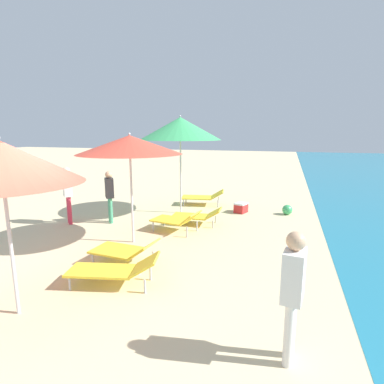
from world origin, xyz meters
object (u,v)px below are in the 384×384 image
at_px(lounger_nearest_shoreside, 114,269).
at_px(lounger_second_inland, 125,250).
at_px(lounger_second_shoreside, 176,220).
at_px(person_walking_far, 110,192).
at_px(person_walking_near, 293,285).
at_px(person_walking_mid, 68,190).
at_px(cooler_box, 241,208).
at_px(beach_ball, 287,210).
at_px(umbrella_nearest, 1,162).
at_px(umbrella_second, 130,145).
at_px(lounger_farthest_shoreside, 203,197).
at_px(lounger_farthest_inland, 197,215).
at_px(umbrella_farthest, 180,129).

distance_m(lounger_nearest_shoreside, lounger_second_inland, 0.86).
distance_m(lounger_second_shoreside, person_walking_far, 2.23).
height_order(lounger_nearest_shoreside, person_walking_near, person_walking_near).
bearing_deg(person_walking_mid, lounger_second_shoreside, -41.99).
relative_size(person_walking_far, cooler_box, 3.03).
distance_m(lounger_second_shoreside, beach_ball, 3.90).
relative_size(umbrella_nearest, person_walking_far, 1.70).
distance_m(person_walking_mid, person_walking_far, 1.17).
relative_size(umbrella_second, lounger_farthest_shoreside, 1.63).
height_order(lounger_second_inland, person_walking_far, person_walking_far).
relative_size(beach_ball, cooler_box, 0.64).
relative_size(lounger_second_shoreside, person_walking_mid, 0.82).
relative_size(lounger_farthest_inland, person_walking_near, 0.92).
xyz_separation_m(lounger_nearest_shoreside, beach_ball, (2.84, 5.75, -0.14)).
relative_size(umbrella_nearest, cooler_box, 5.14).
relative_size(lounger_second_inland, person_walking_mid, 0.83).
bearing_deg(umbrella_nearest, lounger_farthest_inland, 75.93).
distance_m(umbrella_second, cooler_box, 4.66).
relative_size(lounger_second_inland, person_walking_far, 0.90).
bearing_deg(lounger_farthest_inland, lounger_second_shoreside, 62.83).
relative_size(lounger_farthest_shoreside, lounger_farthest_inland, 1.11).
bearing_deg(lounger_second_shoreside, lounger_farthest_inland, -103.03).
bearing_deg(lounger_nearest_shoreside, umbrella_second, -83.73).
bearing_deg(lounger_farthest_shoreside, beach_ball, 160.82).
height_order(lounger_farthest_shoreside, person_walking_near, person_walking_near).
bearing_deg(umbrella_nearest, person_walking_mid, 119.80).
bearing_deg(umbrella_second, umbrella_nearest, -93.60).
relative_size(lounger_nearest_shoreside, cooler_box, 3.28).
bearing_deg(lounger_farthest_shoreside, umbrella_farthest, 61.64).
bearing_deg(person_walking_mid, umbrella_nearest, -106.49).
height_order(lounger_farthest_shoreside, person_walking_mid, person_walking_mid).
bearing_deg(umbrella_second, lounger_second_inland, -69.00).
xyz_separation_m(umbrella_nearest, cooler_box, (2.28, 6.74, -2.07)).
distance_m(lounger_second_shoreside, person_walking_mid, 3.30).
xyz_separation_m(lounger_nearest_shoreside, lounger_second_shoreside, (0.01, 3.08, 0.03)).
bearing_deg(lounger_farthest_shoreside, cooler_box, 146.13).
bearing_deg(beach_ball, person_walking_far, -153.67).
bearing_deg(umbrella_nearest, lounger_second_shoreside, 77.69).
distance_m(lounger_second_shoreside, cooler_box, 2.84).
height_order(umbrella_second, person_walking_mid, umbrella_second).
bearing_deg(cooler_box, umbrella_farthest, -162.29).
distance_m(umbrella_nearest, lounger_nearest_shoreside, 2.44).
bearing_deg(beach_ball, lounger_farthest_shoreside, 170.92).
bearing_deg(cooler_box, person_walking_mid, -149.15).
height_order(lounger_nearest_shoreside, beach_ball, lounger_nearest_shoreside).
height_order(umbrella_second, lounger_second_inland, umbrella_second).
height_order(lounger_farthest_inland, person_walking_far, person_walking_far).
distance_m(umbrella_nearest, beach_ball, 8.14).
bearing_deg(person_walking_mid, lounger_second_inland, -80.64).
bearing_deg(lounger_farthest_inland, person_walking_near, 113.46).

